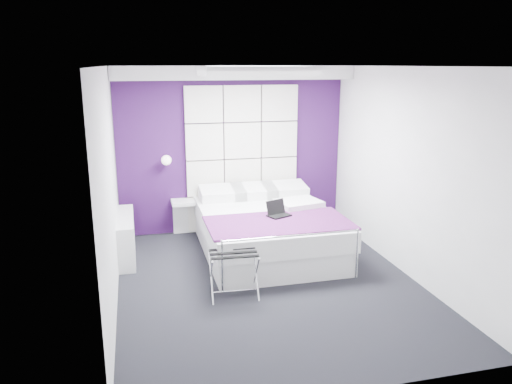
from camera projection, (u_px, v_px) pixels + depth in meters
floor at (268, 283)px, 6.16m from camera, size 4.40×4.40×0.00m
ceiling at (270, 66)px, 5.51m from camera, size 4.40×4.40×0.00m
wall_back at (232, 150)px, 7.90m from camera, size 3.60×0.00×3.60m
wall_left at (109, 190)px, 5.41m from camera, size 0.00×4.40×4.40m
wall_right at (407, 173)px, 6.25m from camera, size 0.00×4.40×4.40m
accent_wall at (232, 150)px, 7.89m from camera, size 3.58×0.02×2.58m
soffit at (235, 73)px, 7.37m from camera, size 3.58×0.50×0.20m
headboard at (242, 158)px, 7.91m from camera, size 1.80×0.08×2.30m
skylight at (257, 70)px, 6.08m from camera, size 1.36×0.86×0.12m
wall_lamp at (166, 160)px, 7.54m from camera, size 0.15×0.15×0.15m
radiator at (126, 237)px, 6.91m from camera, size 0.22×1.20×0.60m
bed at (267, 230)px, 7.09m from camera, size 1.86×2.26×0.78m
nightstand at (186, 202)px, 7.74m from camera, size 0.45×0.35×0.05m
luggage_rack at (234, 274)px, 5.76m from camera, size 0.54×0.40×0.53m
laptop at (278, 212)px, 6.73m from camera, size 0.29×0.21×0.21m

